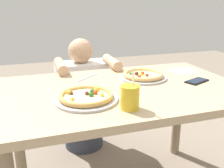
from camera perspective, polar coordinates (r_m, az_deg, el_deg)
The scene contains 8 objects.
dining_table at distance 1.45m, azimuth 2.20°, elevation -4.85°, with size 1.37×0.84×0.75m.
pizza_near at distance 1.24m, azimuth -5.87°, elevation -2.93°, with size 0.31×0.31×0.04m.
pizza_far at distance 1.59m, azimuth 7.01°, elevation 1.91°, with size 0.29×0.29×0.04m.
drink_cup_colored at distance 1.12m, azimuth 4.08°, elevation -3.00°, with size 0.09×0.09×0.19m.
paper_napkin at distance 1.81m, azimuth 16.01°, elevation 2.85°, with size 0.16×0.14×0.00m, color white.
fork at distance 1.60m, azimuth -5.53°, elevation 1.55°, with size 0.16×0.15×0.00m.
cell_phone at distance 1.60m, azimuth 18.62°, elevation 0.65°, with size 0.17×0.12×0.01m.
diner_seated at distance 2.12m, azimuth -6.65°, elevation -3.94°, with size 0.44×0.53×0.93m.
Camera 1 is at (-0.46, -1.25, 1.21)m, focal length 40.44 mm.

